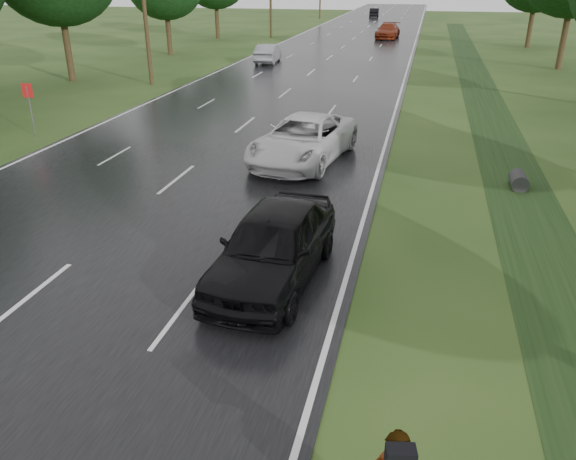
# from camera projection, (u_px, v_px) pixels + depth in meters

# --- Properties ---
(ground) EXTENTS (220.00, 220.00, 0.00)m
(ground) POSITION_uv_depth(u_px,v_px,m) (31.00, 297.00, 12.53)
(ground) COLOR #233E16
(ground) RESTS_ON ground
(road) EXTENTS (14.00, 180.00, 0.04)m
(road) POSITION_uv_depth(u_px,v_px,m) (338.00, 51.00, 52.31)
(road) COLOR black
(road) RESTS_ON ground
(edge_stripe_east) EXTENTS (0.12, 180.00, 0.01)m
(edge_stripe_east) POSITION_uv_depth(u_px,v_px,m) (412.00, 53.00, 50.87)
(edge_stripe_east) COLOR silver
(edge_stripe_east) RESTS_ON road
(edge_stripe_west) EXTENTS (0.12, 180.00, 0.01)m
(edge_stripe_west) POSITION_uv_depth(u_px,v_px,m) (269.00, 48.00, 53.73)
(edge_stripe_west) COLOR silver
(edge_stripe_west) RESTS_ON road
(center_line) EXTENTS (0.12, 180.00, 0.01)m
(center_line) POSITION_uv_depth(u_px,v_px,m) (338.00, 50.00, 52.30)
(center_line) COLOR silver
(center_line) RESTS_ON road
(drainage_ditch) EXTENTS (2.20, 120.00, 0.56)m
(drainage_ditch) POSITION_uv_depth(u_px,v_px,m) (494.00, 125.00, 26.62)
(drainage_ditch) COLOR black
(drainage_ditch) RESTS_ON ground
(road_sign) EXTENTS (0.50, 0.06, 2.30)m
(road_sign) POSITION_uv_depth(u_px,v_px,m) (29.00, 99.00, 24.25)
(road_sign) COLOR slate
(road_sign) RESTS_ON ground
(white_pickup) EXTENTS (3.71, 6.39, 1.67)m
(white_pickup) POSITION_uv_depth(u_px,v_px,m) (303.00, 139.00, 21.17)
(white_pickup) COLOR silver
(white_pickup) RESTS_ON road
(dark_sedan) EXTENTS (2.44, 5.29, 1.76)m
(dark_sedan) POSITION_uv_depth(u_px,v_px,m) (273.00, 245.00, 12.84)
(dark_sedan) COLOR black
(dark_sedan) RESTS_ON road
(silver_sedan) EXTENTS (1.87, 4.50, 1.45)m
(silver_sedan) POSITION_uv_depth(u_px,v_px,m) (268.00, 53.00, 44.91)
(silver_sedan) COLOR gray
(silver_sedan) RESTS_ON road
(far_car_red) EXTENTS (2.61, 5.60, 1.58)m
(far_car_red) POSITION_uv_depth(u_px,v_px,m) (388.00, 31.00, 61.70)
(far_car_red) COLOR maroon
(far_car_red) RESTS_ON road
(far_car_dark) EXTENTS (1.83, 4.38, 1.41)m
(far_car_dark) POSITION_uv_depth(u_px,v_px,m) (374.00, 13.00, 91.60)
(far_car_dark) COLOR black
(far_car_dark) RESTS_ON road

